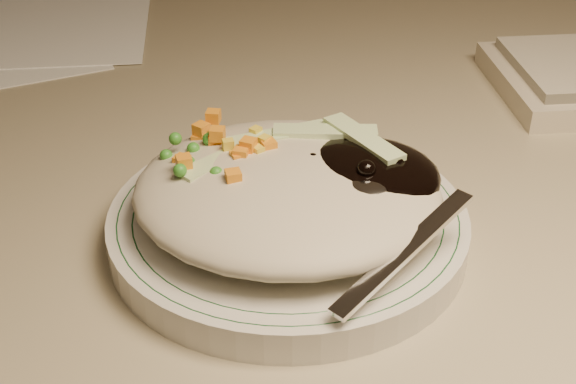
# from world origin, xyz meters

# --- Properties ---
(desk) EXTENTS (1.40, 0.70, 0.74)m
(desk) POSITION_xyz_m (0.00, 1.38, 0.54)
(desk) COLOR gray
(desk) RESTS_ON ground
(plate) EXTENTS (0.23, 0.23, 0.02)m
(plate) POSITION_xyz_m (-0.08, 1.19, 0.75)
(plate) COLOR silver
(plate) RESTS_ON desk
(plate_rim) EXTENTS (0.22, 0.22, 0.00)m
(plate_rim) POSITION_xyz_m (-0.08, 1.19, 0.76)
(plate_rim) COLOR #144723
(plate_rim) RESTS_ON plate
(meal) EXTENTS (0.21, 0.19, 0.05)m
(meal) POSITION_xyz_m (-0.07, 1.19, 0.78)
(meal) COLOR #B2AA90
(meal) RESTS_ON plate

